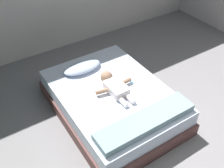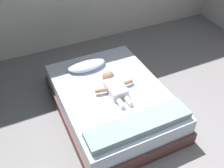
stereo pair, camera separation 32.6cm
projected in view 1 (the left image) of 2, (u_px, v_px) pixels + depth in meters
ground_plane at (174, 157)px, 3.02m from camera, size 8.00×8.00×0.00m
bed at (112, 101)px, 3.46m from camera, size 1.36×1.86×0.40m
pillow at (82, 67)px, 3.61m from camera, size 0.55×0.28×0.10m
baby at (114, 86)px, 3.29m from camera, size 0.53×0.63×0.16m
toothbrush at (130, 81)px, 3.45m from camera, size 0.03×0.12×0.02m
blanket at (146, 121)px, 2.85m from camera, size 1.22×0.29×0.09m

